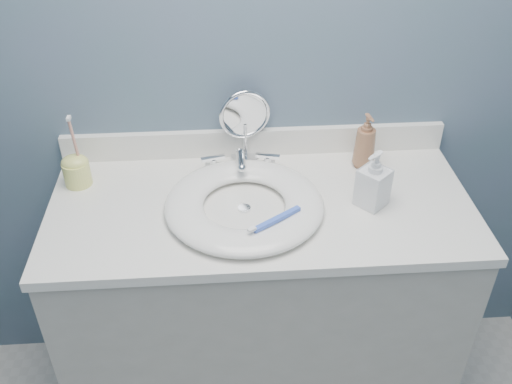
{
  "coord_description": "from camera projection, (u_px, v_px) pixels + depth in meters",
  "views": [
    {
      "loc": [
        -0.11,
        -0.33,
        1.87
      ],
      "look_at": [
        -0.02,
        0.94,
        0.94
      ],
      "focal_mm": 40.0,
      "sensor_mm": 36.0,
      "label": 1
    }
  ],
  "objects": [
    {
      "name": "countertop",
      "position": [
        261.0,
        207.0,
        1.65
      ],
      "size": [
        1.22,
        0.57,
        0.03
      ],
      "primitive_type": "cube",
      "color": "white",
      "rests_on": "vanity_cabinet"
    },
    {
      "name": "backsplash",
      "position": [
        255.0,
        142.0,
        1.83
      ],
      "size": [
        1.22,
        0.02,
        0.09
      ],
      "primitive_type": "cube",
      "color": "white",
      "rests_on": "countertop"
    },
    {
      "name": "makeup_mirror",
      "position": [
        245.0,
        122.0,
        1.76
      ],
      "size": [
        0.16,
        0.09,
        0.24
      ],
      "rotation": [
        0.0,
        0.0,
        0.2
      ],
      "color": "silver",
      "rests_on": "countertop"
    },
    {
      "name": "vanity_cabinet",
      "position": [
        260.0,
        311.0,
        1.91
      ],
      "size": [
        1.2,
        0.55,
        0.85
      ],
      "primitive_type": "cube",
      "color": "#B8B3A8",
      "rests_on": "ground"
    },
    {
      "name": "toothbrush_lying",
      "position": [
        275.0,
        220.0,
        1.51
      ],
      "size": [
        0.15,
        0.11,
        0.02
      ],
      "rotation": [
        0.0,
        0.0,
        0.6
      ],
      "color": "blue",
      "rests_on": "basin"
    },
    {
      "name": "drain",
      "position": [
        244.0,
        208.0,
        1.61
      ],
      "size": [
        0.04,
        0.04,
        0.01
      ],
      "primitive_type": "cylinder",
      "color": "silver",
      "rests_on": "countertop"
    },
    {
      "name": "soap_bottle_clear",
      "position": [
        374.0,
        179.0,
        1.59
      ],
      "size": [
        0.11,
        0.11,
        0.17
      ],
      "primitive_type": "imported",
      "rotation": [
        0.0,
        0.0,
        -0.84
      ],
      "color": "silver",
      "rests_on": "countertop"
    },
    {
      "name": "basin",
      "position": [
        244.0,
        204.0,
        1.6
      ],
      "size": [
        0.45,
        0.45,
        0.04
      ],
      "primitive_type": null,
      "color": "white",
      "rests_on": "countertop"
    },
    {
      "name": "toothbrush_holder",
      "position": [
        76.0,
        169.0,
        1.69
      ],
      "size": [
        0.08,
        0.08,
        0.23
      ],
      "rotation": [
        0.0,
        0.0,
        -0.11
      ],
      "color": "#E2E572",
      "rests_on": "countertop"
    },
    {
      "name": "back_wall",
      "position": [
        254.0,
        60.0,
        1.68
      ],
      "size": [
        2.2,
        0.02,
        2.4
      ],
      "primitive_type": "cube",
      "color": "slate",
      "rests_on": "ground"
    },
    {
      "name": "faucet",
      "position": [
        241.0,
        164.0,
        1.76
      ],
      "size": [
        0.25,
        0.13,
        0.07
      ],
      "color": "silver",
      "rests_on": "countertop"
    },
    {
      "name": "soap_bottle_amber",
      "position": [
        365.0,
        141.0,
        1.75
      ],
      "size": [
        0.08,
        0.08,
        0.18
      ],
      "primitive_type": "imported",
      "rotation": [
        0.0,
        0.0,
        0.18
      ],
      "color": "#8E5E40",
      "rests_on": "countertop"
    }
  ]
}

